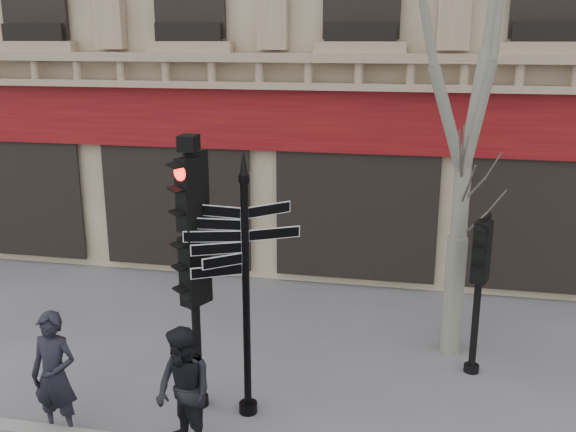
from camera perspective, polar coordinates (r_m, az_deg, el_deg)
name	(u,v)px	position (r m, az deg, el deg)	size (l,w,h in m)	color
ground	(319,409)	(9.78, 2.80, -16.79)	(80.00, 80.00, 0.00)	#5A5A5F
fingerpost	(245,242)	(8.62, -3.83, -2.35)	(2.05, 2.05, 3.85)	black
traffic_signal_main	(193,242)	(8.90, -8.47, -2.29)	(0.53, 0.47, 4.00)	black
traffic_signal_secondary	(480,268)	(10.41, 16.69, -4.49)	(0.51, 0.43, 2.55)	black
plane_tree	(475,14)	(10.46, 16.25, 16.89)	(2.99, 2.99, 7.95)	gray
pedestrian_a	(54,375)	(9.33, -20.04, -13.17)	(0.65, 0.43, 1.79)	black
pedestrian_b	(184,392)	(8.60, -9.24, -15.19)	(0.84, 0.65, 1.73)	black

